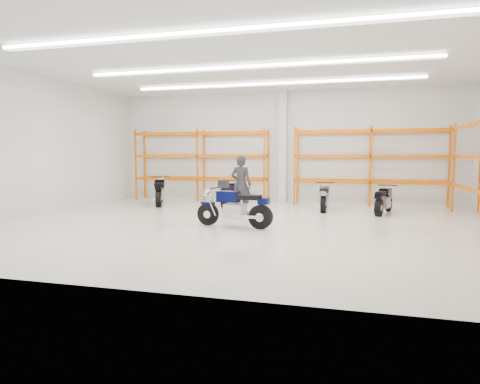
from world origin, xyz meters
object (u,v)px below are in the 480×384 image
(standing_man, at_px, (241,184))
(motorcycle_main, at_px, (237,209))
(motorcycle_back_a, at_px, (159,192))
(motorcycle_back_b, at_px, (229,194))
(motorcycle_back_d, at_px, (383,201))
(structural_column, at_px, (283,147))
(motorcycle_back_c, at_px, (324,198))

(standing_man, bearing_deg, motorcycle_main, 107.66)
(motorcycle_back_a, xyz_separation_m, motorcycle_back_b, (2.75, 0.15, -0.00))
(motorcycle_back_d, xyz_separation_m, standing_man, (-4.56, -0.93, 0.52))
(motorcycle_main, relative_size, standing_man, 1.13)
(motorcycle_back_a, distance_m, structural_column, 5.22)
(standing_man, bearing_deg, structural_column, -97.92)
(motorcycle_main, distance_m, standing_man, 2.87)
(motorcycle_back_a, height_order, standing_man, standing_man)
(motorcycle_back_b, height_order, motorcycle_back_c, motorcycle_back_b)
(structural_column, bearing_deg, motorcycle_back_d, -34.55)
(motorcycle_back_a, bearing_deg, motorcycle_main, -43.67)
(motorcycle_back_b, distance_m, motorcycle_back_d, 5.42)
(standing_man, xyz_separation_m, structural_column, (0.79, 3.53, 1.29))
(standing_man, distance_m, structural_column, 3.84)
(motorcycle_main, xyz_separation_m, motorcycle_back_a, (-4.23, 4.04, 0.01))
(motorcycle_back_a, bearing_deg, structural_column, 27.22)
(motorcycle_back_b, xyz_separation_m, motorcycle_back_d, (5.40, -0.50, -0.07))
(motorcycle_back_d, relative_size, structural_column, 0.41)
(motorcycle_back_c, distance_m, motorcycle_back_d, 1.98)
(motorcycle_back_b, bearing_deg, structural_column, 52.22)
(motorcycle_main, bearing_deg, standing_man, 103.00)
(motorcycle_back_c, relative_size, motorcycle_back_d, 1.05)
(motorcycle_back_d, distance_m, standing_man, 4.68)
(motorcycle_back_b, bearing_deg, motorcycle_back_d, -5.28)
(structural_column, bearing_deg, motorcycle_back_a, -152.78)
(motorcycle_back_c, distance_m, structural_column, 3.37)
(motorcycle_main, relative_size, motorcycle_back_b, 1.06)
(motorcycle_back_a, height_order, motorcycle_back_d, motorcycle_back_a)
(motorcycle_back_b, relative_size, structural_column, 0.45)
(motorcycle_main, height_order, standing_man, standing_man)
(motorcycle_back_c, bearing_deg, standing_man, -152.57)
(motorcycle_back_c, xyz_separation_m, structural_column, (-1.84, 2.16, 1.80))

